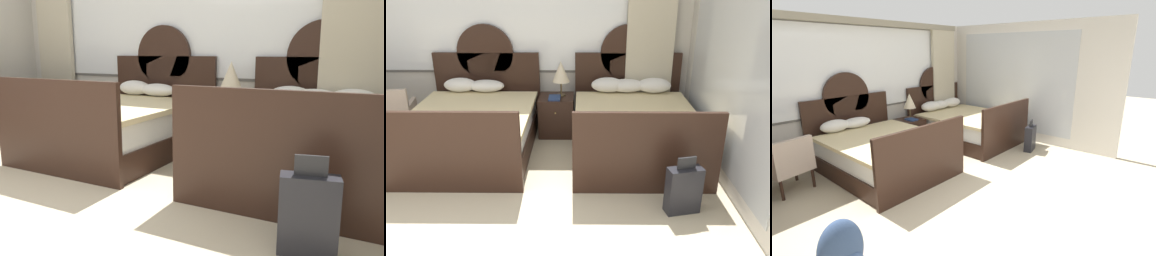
# 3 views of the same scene
# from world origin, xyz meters

# --- Properties ---
(wall_back_window) EXTENTS (6.18, 0.22, 2.70)m
(wall_back_window) POSITION_xyz_m (0.00, 3.60, 1.45)
(wall_back_window) COLOR beige
(wall_back_window) RESTS_ON ground_plane
(wall_right_mirror) EXTENTS (0.08, 4.20, 2.70)m
(wall_right_mirror) POSITION_xyz_m (3.12, 1.53, 1.35)
(wall_right_mirror) COLOR beige
(wall_right_mirror) RESTS_ON ground_plane
(bed_near_window) EXTENTS (1.72, 2.25, 1.69)m
(bed_near_window) POSITION_xyz_m (-0.22, 2.48, 0.37)
(bed_near_window) COLOR black
(bed_near_window) RESTS_ON ground_plane
(bed_near_mirror) EXTENTS (1.72, 2.25, 1.69)m
(bed_near_mirror) POSITION_xyz_m (2.10, 2.50, 0.38)
(bed_near_mirror) COLOR black
(bed_near_mirror) RESTS_ON ground_plane
(nightstand_between_beds) EXTENTS (0.54, 0.57, 0.63)m
(nightstand_between_beds) POSITION_xyz_m (0.94, 3.13, 0.31)
(nightstand_between_beds) COLOR black
(nightstand_between_beds) RESTS_ON ground_plane
(table_lamp_on_nightstand) EXTENTS (0.27, 0.27, 0.56)m
(table_lamp_on_nightstand) POSITION_xyz_m (1.02, 3.18, 1.01)
(table_lamp_on_nightstand) COLOR brown
(table_lamp_on_nightstand) RESTS_ON nightstand_between_beds
(book_on_nightstand) EXTENTS (0.18, 0.26, 0.03)m
(book_on_nightstand) POSITION_xyz_m (0.92, 3.03, 0.64)
(book_on_nightstand) COLOR navy
(book_on_nightstand) RESTS_ON nightstand_between_beds
(armchair_by_window_left) EXTENTS (0.67, 0.67, 0.85)m
(armchair_by_window_left) POSITION_xyz_m (-1.56, 2.88, 0.46)
(armchair_by_window_left) COLOR #B29E8E
(armchair_by_window_left) RESTS_ON ground_plane
(suitcase_on_floor) EXTENTS (0.40, 0.24, 0.67)m
(suitcase_on_floor) POSITION_xyz_m (2.45, 0.96, 0.27)
(suitcase_on_floor) COLOR black
(suitcase_on_floor) RESTS_ON ground_plane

